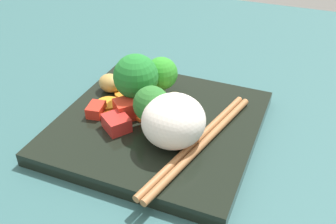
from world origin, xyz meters
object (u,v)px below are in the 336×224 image
object	(u,v)px
square_plate	(158,126)
carrot_slice_0	(125,94)
broccoli_floret_1	(136,77)
chopstick_pair	(199,143)
rice_mound	(174,121)

from	to	relation	value
square_plate	carrot_slice_0	distance (cm)	7.65
broccoli_floret_1	carrot_slice_0	xyz separation A→B (cm)	(-2.56, 1.53, -3.99)
broccoli_floret_1	chopstick_pair	bearing A→B (deg)	-26.78
rice_mound	chopstick_pair	size ratio (longest dim) A/B	0.34
square_plate	broccoli_floret_1	bearing A→B (deg)	150.43
broccoli_floret_1	square_plate	bearing A→B (deg)	-29.57
square_plate	chopstick_pair	distance (cm)	7.18
broccoli_floret_1	rice_mound	bearing A→B (deg)	-37.99
square_plate	chopstick_pair	world-z (taller)	chopstick_pair
square_plate	broccoli_floret_1	distance (cm)	6.89
chopstick_pair	carrot_slice_0	bearing A→B (deg)	76.61
rice_mound	broccoli_floret_1	bearing A→B (deg)	142.01
rice_mound	carrot_slice_0	distance (cm)	12.59
square_plate	carrot_slice_0	bearing A→B (deg)	149.95
square_plate	carrot_slice_0	size ratio (longest dim) A/B	8.43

